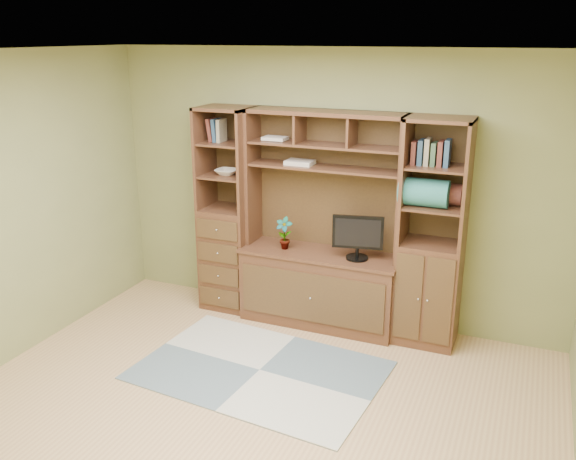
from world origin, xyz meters
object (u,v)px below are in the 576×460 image
at_px(center_hutch, 321,223).
at_px(monitor, 358,230).
at_px(left_tower, 228,210).
at_px(right_tower, 432,235).

bearing_deg(center_hutch, monitor, -5.38).
height_order(center_hutch, left_tower, same).
bearing_deg(right_tower, left_tower, 180.00).
xyz_separation_m(right_tower, monitor, (-0.65, -0.07, -0.01)).
relative_size(center_hutch, left_tower, 1.00).
bearing_deg(left_tower, center_hutch, -2.29).
distance_m(center_hutch, left_tower, 1.00).
distance_m(right_tower, monitor, 0.66).
relative_size(center_hutch, right_tower, 1.00).
relative_size(center_hutch, monitor, 3.60).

